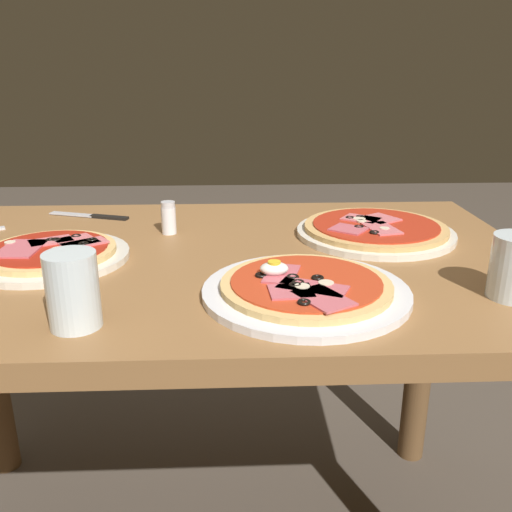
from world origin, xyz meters
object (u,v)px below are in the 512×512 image
at_px(pizza_foreground, 305,289).
at_px(pizza_across_left, 50,254).
at_px(knife, 94,216).
at_px(salt_shaker, 169,218).
at_px(pizza_across_right, 375,230).
at_px(dining_table, 198,311).
at_px(water_glass_near, 73,295).

bearing_deg(pizza_foreground, pizza_across_left, 157.61).
height_order(knife, salt_shaker, salt_shaker).
bearing_deg(pizza_across_right, dining_table, -164.32).
distance_m(pizza_foreground, water_glass_near, 0.33).
distance_m(dining_table, knife, 0.38).
bearing_deg(knife, salt_shaker, -35.79).
bearing_deg(dining_table, pizza_foreground, -48.39).
xyz_separation_m(water_glass_near, salt_shaker, (0.08, 0.42, -0.01)).
xyz_separation_m(dining_table, water_glass_near, (-0.14, -0.29, 0.16)).
relative_size(pizza_foreground, knife, 1.64).
bearing_deg(pizza_across_right, salt_shaker, 175.30).
bearing_deg(salt_shaker, water_glass_near, -100.68).
height_order(dining_table, pizza_across_right, pizza_across_right).
height_order(dining_table, pizza_across_left, pizza_across_left).
height_order(pizza_foreground, pizza_across_right, pizza_foreground).
xyz_separation_m(dining_table, pizza_across_left, (-0.26, -0.02, 0.13)).
bearing_deg(water_glass_near, salt_shaker, 79.32).
height_order(dining_table, knife, knife).
distance_m(pizza_across_right, water_glass_near, 0.63).
bearing_deg(pizza_foreground, salt_shaker, 125.60).
relative_size(pizza_across_right, salt_shaker, 4.74).
bearing_deg(dining_table, pizza_across_left, -175.46).
height_order(dining_table, salt_shaker, salt_shaker).
bearing_deg(water_glass_near, pizza_across_left, 113.45).
bearing_deg(pizza_across_left, dining_table, 4.54).
height_order(pizza_across_left, pizza_across_right, same).
relative_size(pizza_foreground, salt_shaker, 4.69).
xyz_separation_m(pizza_across_left, pizza_across_right, (0.61, 0.12, 0.00)).
height_order(dining_table, water_glass_near, water_glass_near).
bearing_deg(water_glass_near, dining_table, 63.71).
xyz_separation_m(pizza_foreground, pizza_across_left, (-0.43, 0.18, -0.00)).
relative_size(dining_table, pizza_across_left, 4.50).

